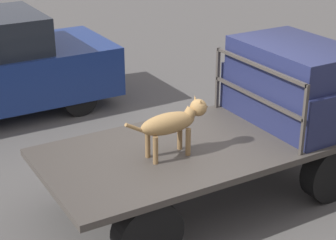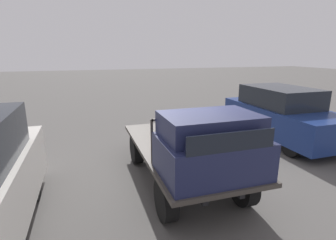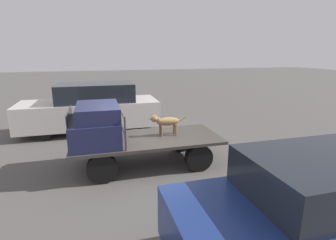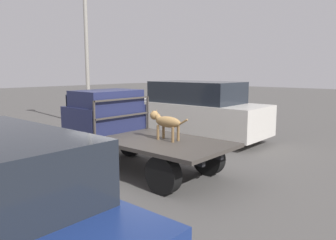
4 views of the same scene
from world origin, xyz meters
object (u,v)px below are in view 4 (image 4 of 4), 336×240
parked_pickup_far (192,110)px  flatbed_truck (144,146)px  dog (165,122)px  light_pole_near (86,21)px

parked_pickup_far → flatbed_truck: bearing=103.8°
dog → light_pole_near: light_pole_near is taller
dog → light_pole_near: bearing=-9.3°
flatbed_truck → light_pole_near: (6.31, -3.04, 3.73)m
dog → light_pole_near: 8.10m
light_pole_near → dog: bearing=156.9°
flatbed_truck → light_pole_near: bearing=-25.7°
dog → parked_pickup_far: 4.32m
dog → parked_pickup_far: size_ratio=0.20×
parked_pickup_far → light_pole_near: bearing=2.4°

